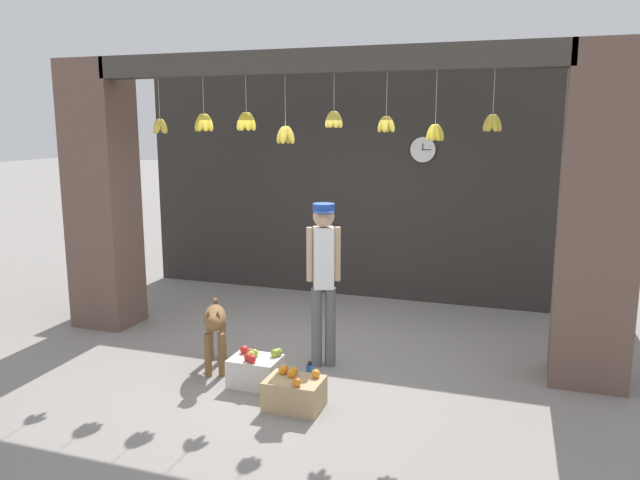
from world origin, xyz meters
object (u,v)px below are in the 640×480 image
object	(u,v)px
shopkeeper	(324,271)
fruit_crate_oranges	(294,392)
dog	(215,324)
wall_clock	(423,150)
fruit_crate_apples	(255,370)
water_bottle	(310,377)

from	to	relation	value
shopkeeper	fruit_crate_oranges	size ratio (longest dim) A/B	3.41
dog	wall_clock	bearing A→B (deg)	127.84
fruit_crate_apples	wall_clock	world-z (taller)	wall_clock
dog	shopkeeper	world-z (taller)	shopkeeper
dog	water_bottle	xyz separation A→B (m)	(1.08, -0.17, -0.35)
dog	wall_clock	distance (m)	3.81
water_bottle	fruit_crate_oranges	bearing A→B (deg)	-90.94
shopkeeper	water_bottle	bearing A→B (deg)	74.67
fruit_crate_oranges	water_bottle	distance (m)	0.39
shopkeeper	fruit_crate_apples	world-z (taller)	shopkeeper
fruit_crate_apples	water_bottle	bearing A→B (deg)	6.01
dog	fruit_crate_oranges	xyz separation A→B (m)	(1.08, -0.56, -0.33)
shopkeeper	wall_clock	xyz separation A→B (m)	(0.51, 2.65, 1.11)
fruit_crate_oranges	fruit_crate_apples	size ratio (longest dim) A/B	1.06
dog	fruit_crate_apples	distance (m)	0.68
dog	wall_clock	world-z (taller)	wall_clock
fruit_crate_oranges	wall_clock	distance (m)	4.17
fruit_crate_oranges	fruit_crate_apples	xyz separation A→B (m)	(-0.53, 0.33, 0.01)
dog	wall_clock	xyz separation A→B (m)	(1.53, 3.09, 1.64)
water_bottle	wall_clock	size ratio (longest dim) A/B	0.78
shopkeeper	fruit_crate_apples	size ratio (longest dim) A/B	3.61
fruit_crate_apples	water_bottle	world-z (taller)	fruit_crate_apples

